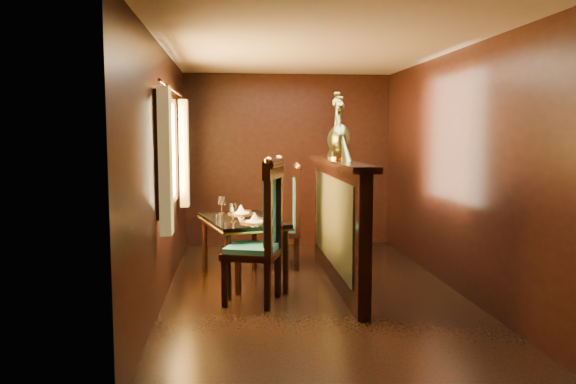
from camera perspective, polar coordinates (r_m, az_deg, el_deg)
The scene contains 8 objects.
ground at distance 5.97m, azimuth 2.43°, elevation -10.02°, with size 5.00×5.00×0.00m, color black.
room_shell at distance 5.74m, azimuth 1.63°, elevation 5.35°, with size 3.04×5.04×2.52m.
partition at distance 6.16m, azimuth 5.03°, elevation -2.75°, with size 0.26×2.70×1.36m.
dining_table at distance 6.14m, azimuth -4.70°, elevation -3.32°, with size 1.04×1.38×0.92m.
chair_left at distance 5.40m, azimuth -2.34°, elevation -3.61°, with size 0.65×0.67×1.43m.
chair_right at distance 6.85m, azimuth 0.32°, elevation -2.21°, with size 0.49×0.52×1.28m.
peacock_left at distance 6.01m, azimuth 5.29°, elevation 6.73°, with size 0.23×0.61×0.73m, color #1B5341, non-canonical shape.
peacock_right at distance 6.17m, azimuth 5.00°, elevation 6.44°, with size 0.21×0.57×0.67m, color #1B5341, non-canonical shape.
Camera 1 is at (-0.81, -5.68, 1.65)m, focal length 35.00 mm.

